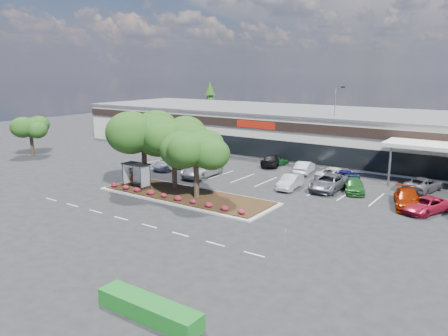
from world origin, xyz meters
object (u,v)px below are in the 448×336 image
Objects in this scene: car_0 at (173,160)px; car_1 at (173,163)px; light_pole at (334,129)px; survey_stake at (285,234)px.

car_1 is (1.60, -1.91, 0.03)m from car_0.
car_1 is at bearing -42.48° from car_0.
survey_stake is at bearing -75.42° from light_pole.
light_pole is 30.21m from survey_stake.
light_pole reaches higher than car_0.
car_0 is 0.78× the size of car_1.
survey_stake is (7.54, -29.00, -3.84)m from light_pole.
light_pole is 2.46× the size of car_0.
survey_stake is 26.10m from car_1.
light_pole is at bearing 47.22° from car_0.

